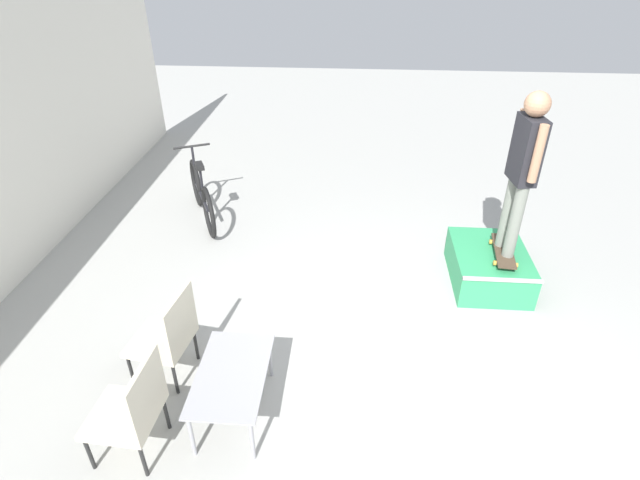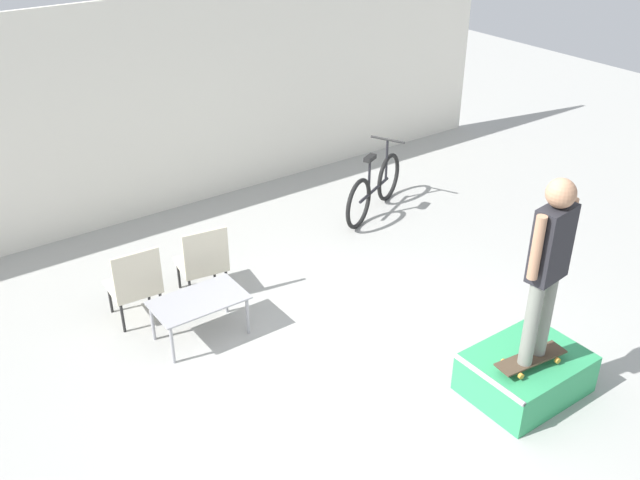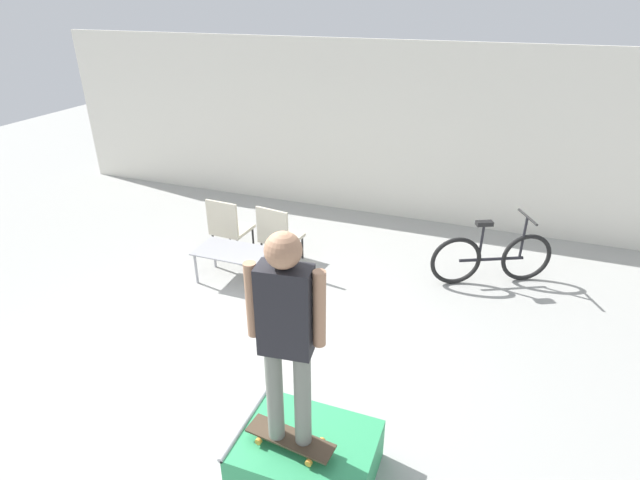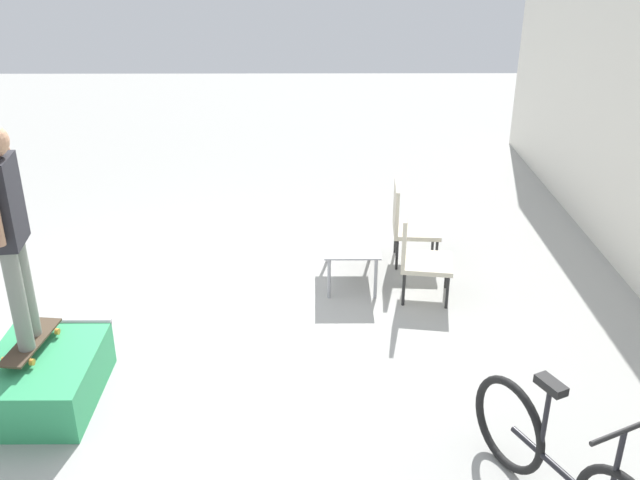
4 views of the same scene
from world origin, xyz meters
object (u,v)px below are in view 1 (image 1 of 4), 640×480
Objects in this scene: coffee_table at (232,377)px; bicycle at (202,195)px; patio_chair_left at (133,407)px; patio_chair_right at (169,334)px; person_skater at (524,162)px; skateboard_on_ramp at (503,251)px; skate_ramp_box at (488,266)px.

bicycle is at bearing 19.71° from coffee_table.
coffee_table is 0.79m from patio_chair_left.
person_skater is at bearing 124.46° from patio_chair_right.
skateboard_on_ramp is 1.09m from person_skater.
skate_ramp_box is 0.32m from skateboard_on_ramp.
patio_chair_left and patio_chair_right have the same top height.
skateboard_on_ramp is 4.18m from patio_chair_left.
coffee_table is at bearing 133.56° from skateboard_on_ramp.
bicycle reaches higher than patio_chair_left.
skate_ramp_box is 1.16× the size of coffee_table.
person_skater is 3.58m from coffee_table.
coffee_table is (-2.05, 2.70, -1.16)m from person_skater.
skate_ramp_box is 1.38m from person_skater.
person_skater is 4.31m from patio_chair_left.
skateboard_on_ramp is at bearing -52.80° from coffee_table.
skate_ramp_box is 1.22× the size of patio_chair_left.
coffee_table is 0.78m from patio_chair_right.
patio_chair_right is (-1.74, 3.27, 0.29)m from skate_ramp_box.
person_skater reaches higher than coffee_table.
person_skater reaches higher than patio_chair_left.
skate_ramp_box is at bearing 39.16° from person_skater.
skate_ramp_box is at bearing -50.48° from coffee_table.
person_skater is 1.93× the size of patio_chair_left.
bicycle reaches higher than patio_chair_right.
skate_ramp_box is 1.52× the size of skateboard_on_ramp.
person_skater is (-0.10, -0.10, 1.37)m from skate_ramp_box.
patio_chair_right is 3.04m from bicycle.
coffee_table is 0.62× the size of bicycle.
patio_chair_left reaches higher than skateboard_on_ramp.
bicycle is at bearing -168.19° from patio_chair_left.
skateboard_on_ramp is at bearing 124.46° from patio_chair_right.
skate_ramp_box is at bearing 126.47° from patio_chair_right.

